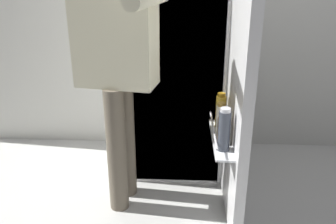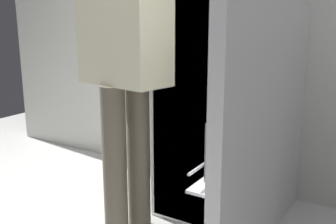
% 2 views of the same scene
% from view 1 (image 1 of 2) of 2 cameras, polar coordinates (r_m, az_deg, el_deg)
% --- Properties ---
extents(ground_plane, '(6.04, 6.04, 0.00)m').
position_cam_1_polar(ground_plane, '(2.38, 0.83, -14.57)').
color(ground_plane, silver).
extents(refrigerator, '(0.71, 1.29, 1.64)m').
position_cam_1_polar(refrigerator, '(2.50, 1.97, 8.12)').
color(refrigerator, white).
rests_on(refrigerator, ground_plane).
extents(person, '(0.55, 0.80, 1.59)m').
position_cam_1_polar(person, '(2.04, -8.07, 8.71)').
color(person, '#665B4C').
rests_on(person, ground_plane).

